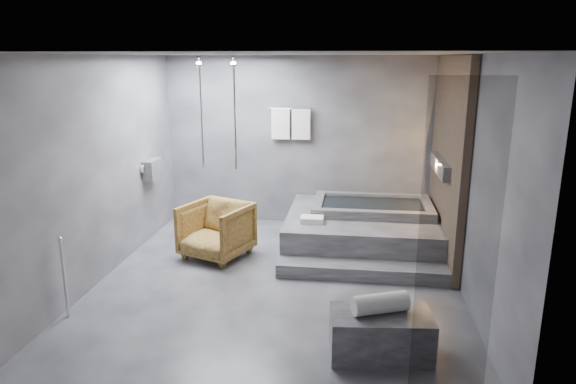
# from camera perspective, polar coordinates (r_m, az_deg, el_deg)

# --- Properties ---
(room) EXTENTS (5.00, 5.04, 2.82)m
(room) POSITION_cam_1_polar(r_m,az_deg,el_deg) (6.29, 2.74, 5.30)
(room) COLOR #313133
(room) RESTS_ON ground
(tub_deck) EXTENTS (2.20, 2.00, 0.50)m
(tub_deck) POSITION_cam_1_polar(r_m,az_deg,el_deg) (7.81, 8.17, -4.18)
(tub_deck) COLOR #363639
(tub_deck) RESTS_ON ground
(tub_step) EXTENTS (2.20, 0.36, 0.18)m
(tub_step) POSITION_cam_1_polar(r_m,az_deg,el_deg) (6.77, 8.18, -8.68)
(tub_step) COLOR #363639
(tub_step) RESTS_ON ground
(concrete_bench) EXTENTS (1.00, 0.61, 0.43)m
(concrete_bench) POSITION_cam_1_polar(r_m,az_deg,el_deg) (5.13, 10.24, -15.27)
(concrete_bench) COLOR #2E2E30
(concrete_bench) RESTS_ON ground
(driftwood_chair) EXTENTS (1.09, 1.11, 0.78)m
(driftwood_chair) POSITION_cam_1_polar(r_m,az_deg,el_deg) (7.35, -7.98, -4.22)
(driftwood_chair) COLOR #4C3313
(driftwood_chair) RESTS_ON ground
(rolled_towel) EXTENTS (0.57, 0.38, 0.19)m
(rolled_towel) POSITION_cam_1_polar(r_m,az_deg,el_deg) (5.00, 10.20, -12.09)
(rolled_towel) COLOR silver
(rolled_towel) RESTS_ON concrete_bench
(deck_towel) EXTENTS (0.33, 0.25, 0.09)m
(deck_towel) POSITION_cam_1_polar(r_m,az_deg,el_deg) (7.26, 2.68, -3.09)
(deck_towel) COLOR silver
(deck_towel) RESTS_ON tub_deck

